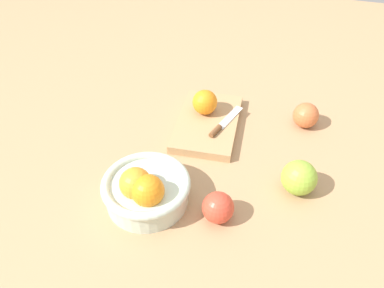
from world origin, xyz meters
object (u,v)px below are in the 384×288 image
cutting_board (208,123)px  knife (222,125)px  bowl (146,189)px  apple_mid_left (218,208)px  orange_on_board (205,102)px  apple_front_center (299,178)px  apple_front_right (306,115)px

cutting_board → knife: size_ratio=1.70×
cutting_board → bowl: bearing=167.1°
apple_mid_left → cutting_board: bearing=17.6°
cutting_board → knife: bearing=-111.9°
cutting_board → orange_on_board: (0.03, 0.02, 0.05)m
knife → apple_front_center: size_ratio=1.89×
cutting_board → apple_front_right: bearing=-73.4°
apple_front_center → knife: bearing=53.8°
orange_on_board → apple_front_center: orange_on_board is taller
orange_on_board → apple_front_right: (0.04, -0.27, -0.02)m
bowl → apple_mid_left: size_ratio=2.84×
knife → apple_mid_left: size_ratio=2.23×
orange_on_board → apple_front_right: orange_on_board is taller
knife → orange_on_board: bearing=51.0°
bowl → cutting_board: (0.29, -0.07, -0.03)m
bowl → apple_front_right: 0.49m
cutting_board → apple_mid_left: bearing=-162.4°
orange_on_board → apple_mid_left: size_ratio=1.00×
cutting_board → orange_on_board: 0.06m
apple_front_center → apple_front_right: (0.25, -0.00, -0.01)m
bowl → apple_mid_left: bowl is taller
bowl → orange_on_board: size_ratio=2.85×
apple_mid_left → apple_front_center: 0.20m
knife → cutting_board: bearing=68.1°
apple_mid_left → apple_front_center: size_ratio=0.85×
orange_on_board → knife: orange_on_board is taller
cutting_board → apple_mid_left: 0.31m
cutting_board → apple_front_center: apple_front_center is taller
cutting_board → apple_front_right: 0.27m
bowl → orange_on_board: bowl is taller
apple_front_center → apple_front_right: 0.25m
bowl → apple_mid_left: (-0.00, -0.16, -0.01)m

